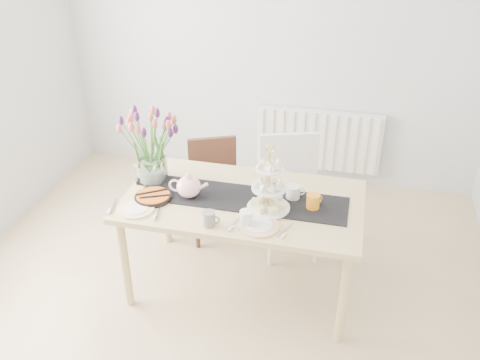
% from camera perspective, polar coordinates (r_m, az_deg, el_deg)
% --- Properties ---
extents(room_shell, '(4.50, 4.50, 4.50)m').
position_cam_1_polar(room_shell, '(2.78, -5.04, 2.82)').
color(room_shell, tan).
rests_on(room_shell, ground).
extents(radiator, '(1.20, 0.08, 0.60)m').
position_cam_1_polar(radiator, '(5.00, 8.76, 4.47)').
color(radiator, white).
rests_on(radiator, room_shell).
extents(dining_table, '(1.60, 0.90, 0.75)m').
position_cam_1_polar(dining_table, '(3.46, 0.32, -3.20)').
color(dining_table, tan).
rests_on(dining_table, ground).
extents(chair_brown, '(0.53, 0.53, 0.81)m').
position_cam_1_polar(chair_brown, '(4.20, -2.89, -0.08)').
color(chair_brown, '#3A1C15').
rests_on(chair_brown, ground).
extents(chair_white, '(0.59, 0.59, 0.94)m').
position_cam_1_polar(chair_white, '(3.98, 5.65, -0.64)').
color(chair_white, white).
rests_on(chair_white, ground).
extents(table_runner, '(1.40, 0.35, 0.01)m').
position_cam_1_polar(table_runner, '(3.41, 0.33, -2.07)').
color(table_runner, black).
rests_on(table_runner, dining_table).
extents(tulip_vase, '(0.64, 0.64, 0.54)m').
position_cam_1_polar(tulip_vase, '(3.53, -10.29, 4.89)').
color(tulip_vase, silver).
rests_on(tulip_vase, dining_table).
extents(cake_stand, '(0.28, 0.28, 0.41)m').
position_cam_1_polar(cake_stand, '(3.25, 3.26, -1.53)').
color(cake_stand, gold).
rests_on(cake_stand, dining_table).
extents(teapot, '(0.27, 0.23, 0.17)m').
position_cam_1_polar(teapot, '(3.41, -5.77, -0.76)').
color(teapot, white).
rests_on(teapot, dining_table).
extents(cream_jug, '(0.12, 0.12, 0.10)m').
position_cam_1_polar(cream_jug, '(3.41, 5.98, -1.37)').
color(cream_jug, silver).
rests_on(cream_jug, dining_table).
extents(tart_tin, '(0.25, 0.25, 0.03)m').
position_cam_1_polar(tart_tin, '(3.46, -9.72, -1.88)').
color(tart_tin, black).
rests_on(tart_tin, dining_table).
extents(mug_grey, '(0.09, 0.09, 0.10)m').
position_cam_1_polar(mug_grey, '(3.14, -3.52, -4.35)').
color(mug_grey, slate).
rests_on(mug_grey, dining_table).
extents(mug_white, '(0.12, 0.12, 0.10)m').
position_cam_1_polar(mug_white, '(3.13, 0.71, -4.30)').
color(mug_white, white).
rests_on(mug_white, dining_table).
extents(mug_orange, '(0.12, 0.12, 0.10)m').
position_cam_1_polar(mug_orange, '(3.32, 8.19, -2.43)').
color(mug_orange, orange).
rests_on(mug_orange, dining_table).
extents(plate_left, '(0.29, 0.29, 0.01)m').
position_cam_1_polar(plate_left, '(3.37, -11.62, -3.19)').
color(plate_left, white).
rests_on(plate_left, dining_table).
extents(plate_right, '(0.32, 0.32, 0.01)m').
position_cam_1_polar(plate_right, '(3.14, 2.16, -5.16)').
color(plate_right, white).
rests_on(plate_right, dining_table).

